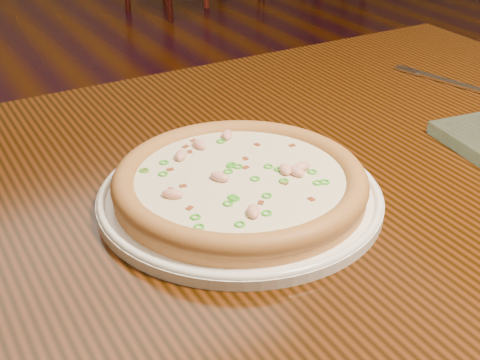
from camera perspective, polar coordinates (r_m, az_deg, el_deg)
hero_table at (r=0.94m, az=4.90°, el=-3.79°), size 1.20×0.80×0.75m
plate at (r=0.79m, az=0.00°, el=-1.35°), size 0.34×0.34×0.02m
pizza at (r=0.78m, az=-0.00°, el=-0.19°), size 0.30×0.30×0.03m
fork at (r=1.20m, az=16.96°, el=8.17°), size 0.06×0.17×0.00m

